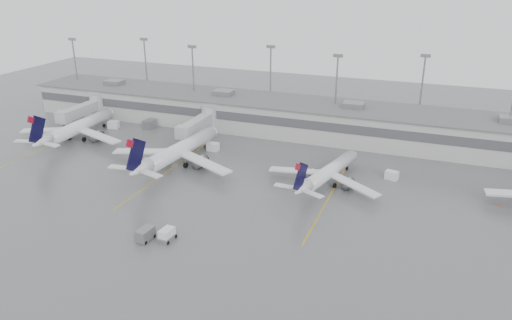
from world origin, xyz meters
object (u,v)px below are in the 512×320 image
(jet_mid_left, at_px, (178,151))
(baggage_tug, at_px, (167,236))
(jet_far_left, at_px, (77,128))
(jet_mid_right, at_px, (328,172))

(jet_mid_left, xyz_separation_m, baggage_tug, (13.95, -28.79, -2.58))
(jet_far_left, relative_size, jet_mid_right, 1.21)
(jet_mid_right, bearing_deg, baggage_tug, -108.35)
(baggage_tug, bearing_deg, jet_far_left, 147.24)
(jet_far_left, relative_size, baggage_tug, 9.94)
(jet_mid_right, bearing_deg, jet_far_left, -170.19)
(jet_mid_left, distance_m, jet_mid_right, 32.89)
(jet_mid_right, height_order, baggage_tug, jet_mid_right)
(baggage_tug, bearing_deg, jet_mid_right, 62.28)
(jet_far_left, distance_m, jet_mid_left, 32.20)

